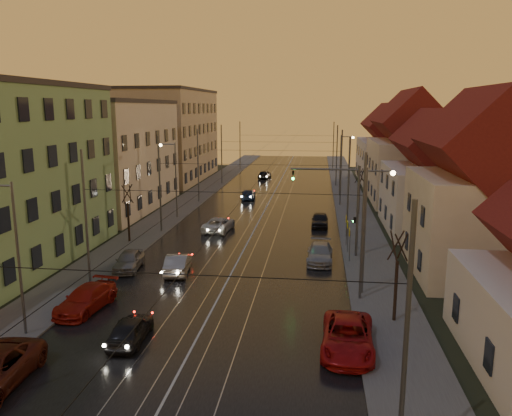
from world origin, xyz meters
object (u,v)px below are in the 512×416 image
at_px(driving_car_1, 178,263).
at_px(parked_right_2, 320,220).
at_px(parked_left_3, 129,260).
at_px(parked_left_2, 86,299).
at_px(traffic_light_mast, 345,199).
at_px(driving_car_2, 219,224).
at_px(parked_right_1, 320,253).
at_px(driving_car_0, 130,329).
at_px(driving_car_4, 265,175).
at_px(parked_right_0, 348,336).
at_px(street_lamp_1, 370,219).
at_px(street_lamp_3, 343,159).
at_px(street_lamp_2, 173,172).
at_px(driving_car_3, 248,194).
at_px(street_lamp_0, 11,244).

bearing_deg(driving_car_1, parked_right_2, -130.58).
bearing_deg(parked_left_3, parked_right_2, 41.05).
height_order(driving_car_1, parked_left_2, driving_car_1).
distance_m(traffic_light_mast, parked_left_3, 16.76).
distance_m(traffic_light_mast, driving_car_2, 13.86).
bearing_deg(parked_right_1, driving_car_0, -121.57).
relative_size(driving_car_0, driving_car_4, 0.93).
xyz_separation_m(driving_car_0, driving_car_1, (-0.56, 10.62, 0.05)).
bearing_deg(driving_car_4, parked_right_0, 105.38).
height_order(parked_left_2, parked_right_1, parked_left_2).
height_order(parked_left_3, parked_right_2, parked_left_3).
bearing_deg(parked_left_2, parked_right_2, 66.38).
height_order(traffic_light_mast, driving_car_2, traffic_light_mast).
distance_m(street_lamp_1, parked_left_3, 17.39).
bearing_deg(driving_car_0, parked_right_2, -112.84).
xyz_separation_m(street_lamp_3, driving_car_0, (-12.33, -43.92, -4.23)).
bearing_deg(street_lamp_2, traffic_light_mast, -35.07).
bearing_deg(driving_car_2, parked_right_2, -156.79).
xyz_separation_m(street_lamp_2, street_lamp_3, (18.21, 16.00, 0.00)).
relative_size(traffic_light_mast, parked_right_0, 1.36).
height_order(driving_car_1, driving_car_3, driving_car_1).
bearing_deg(parked_left_2, parked_right_1, 46.40).
bearing_deg(parked_left_2, driving_car_1, 71.50).
bearing_deg(driving_car_2, driving_car_1, 93.06).
bearing_deg(traffic_light_mast, driving_car_0, -125.17).
relative_size(parked_left_3, parked_right_0, 0.77).
distance_m(street_lamp_0, parked_left_3, 11.84).
xyz_separation_m(street_lamp_1, parked_right_0, (-1.61, -7.58, -4.15)).
height_order(driving_car_2, parked_right_0, parked_right_0).
relative_size(street_lamp_2, driving_car_3, 1.88).
height_order(street_lamp_2, driving_car_4, street_lamp_2).
xyz_separation_m(street_lamp_2, driving_car_4, (6.34, 30.73, -4.18)).
distance_m(driving_car_1, parked_right_0, 15.26).
bearing_deg(driving_car_4, traffic_light_mast, 109.53).
distance_m(street_lamp_3, parked_right_1, 29.93).
relative_size(driving_car_4, parked_left_3, 1.02).
bearing_deg(street_lamp_0, parked_left_3, 81.71).
distance_m(street_lamp_0, parked_right_1, 21.50).
relative_size(street_lamp_0, traffic_light_mast, 1.11).
bearing_deg(traffic_light_mast, parked_left_2, -140.71).
relative_size(parked_right_1, parked_right_2, 1.17).
xyz_separation_m(street_lamp_1, driving_car_4, (-11.87, 50.73, -4.18)).
relative_size(traffic_light_mast, parked_right_2, 1.82).
distance_m(driving_car_4, parked_right_0, 59.21).
xyz_separation_m(driving_car_0, parked_right_0, (10.72, 0.34, 0.08)).
height_order(street_lamp_1, driving_car_1, street_lamp_1).
bearing_deg(street_lamp_3, parked_right_0, -92.11).
bearing_deg(street_lamp_3, parked_right_1, -95.62).
xyz_separation_m(driving_car_0, parked_left_3, (-4.29, 10.87, 0.03)).
xyz_separation_m(street_lamp_2, parked_left_3, (1.60, -17.05, -4.19)).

